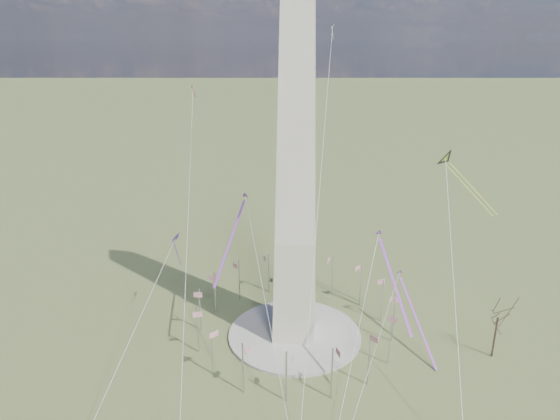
# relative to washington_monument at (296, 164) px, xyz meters

# --- Properties ---
(ground) EXTENTS (2000.00, 2000.00, 0.00)m
(ground) POSITION_rel_washington_monument_xyz_m (0.00, 0.00, -47.95)
(ground) COLOR #4B6130
(ground) RESTS_ON ground
(plaza) EXTENTS (36.00, 36.00, 0.80)m
(plaza) POSITION_rel_washington_monument_xyz_m (0.00, 0.00, -47.55)
(plaza) COLOR #A49E96
(plaza) RESTS_ON ground
(washington_monument) EXTENTS (15.56, 15.56, 100.00)m
(washington_monument) POSITION_rel_washington_monument_xyz_m (0.00, 0.00, 0.00)
(washington_monument) COLOR beige
(washington_monument) RESTS_ON plaza
(flagpole_ring) EXTENTS (54.40, 54.40, 13.00)m
(flagpole_ring) POSITION_rel_washington_monument_xyz_m (-0.00, -0.00, -40.68)
(flagpole_ring) COLOR silver
(flagpole_ring) RESTS_ON ground
(tree_near) EXTENTS (9.69, 9.69, 16.96)m
(tree_near) POSITION_rel_washington_monument_xyz_m (50.74, -4.23, -35.86)
(tree_near) COLOR #3F2C26
(tree_near) RESTS_ON ground
(kite_delta_black) EXTENTS (14.61, 14.82, 13.94)m
(kite_delta_black) POSITION_rel_washington_monument_xyz_m (37.89, 9.20, -0.83)
(kite_delta_black) COLOR black
(kite_delta_black) RESTS_ON ground
(kite_diamond_purple) EXTENTS (1.99, 3.29, 10.15)m
(kite_diamond_purple) POSITION_rel_washington_monument_xyz_m (-33.17, 5.53, -23.84)
(kite_diamond_purple) COLOR #37186D
(kite_diamond_purple) RESTS_ON ground
(kite_streamer_left) EXTENTS (6.95, 21.29, 14.92)m
(kite_streamer_left) POSITION_rel_washington_monument_xyz_m (21.66, -16.23, -18.50)
(kite_streamer_left) COLOR #E22348
(kite_streamer_left) RESTS_ON ground
(kite_streamer_mid) EXTENTS (5.32, 24.22, 16.71)m
(kite_streamer_mid) POSITION_rel_washington_monument_xyz_m (-15.53, 0.59, -16.44)
(kite_streamer_mid) COLOR #E22348
(kite_streamer_mid) RESTS_ON ground
(kite_streamer_right) EXTENTS (8.81, 23.01, 16.34)m
(kite_streamer_right) POSITION_rel_washington_monument_xyz_m (30.71, 2.74, -37.88)
(kite_streamer_right) COLOR #E22348
(kite_streamer_right) RESTS_ON ground
(kite_small_red) EXTENTS (1.33, 2.10, 4.66)m
(kite_small_red) POSITION_rel_washington_monument_xyz_m (-35.26, 39.46, 14.36)
(kite_small_red) COLOR red
(kite_small_red) RESTS_ON ground
(kite_small_white) EXTENTS (1.25, 2.02, 4.59)m
(kite_small_white) POSITION_rel_washington_monument_xyz_m (7.55, 48.67, 31.71)
(kite_small_white) COLOR white
(kite_small_white) RESTS_ON ground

